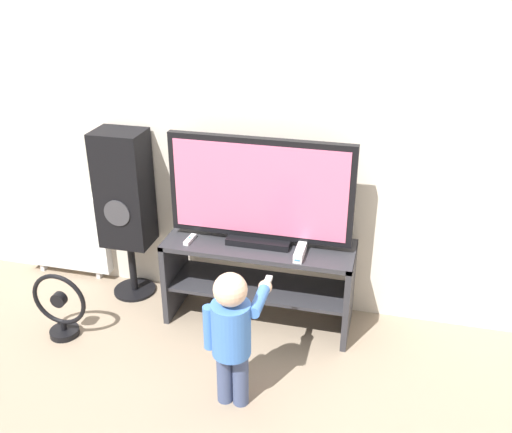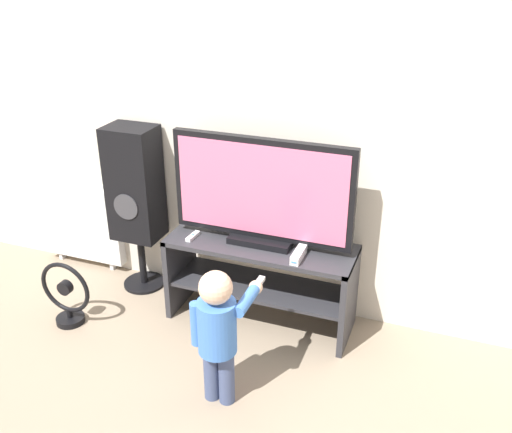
{
  "view_description": "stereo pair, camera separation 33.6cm",
  "coord_description": "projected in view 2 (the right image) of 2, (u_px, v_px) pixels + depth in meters",
  "views": [
    {
      "loc": [
        0.74,
        -2.82,
        2.25
      ],
      "look_at": [
        0.0,
        0.12,
        0.79
      ],
      "focal_mm": 40.0,
      "sensor_mm": 36.0,
      "label": 1
    },
    {
      "loc": [
        1.06,
        -2.72,
        2.25
      ],
      "look_at": [
        0.0,
        0.12,
        0.79
      ],
      "focal_mm": 40.0,
      "sensor_mm": 36.0,
      "label": 2
    }
  ],
  "objects": [
    {
      "name": "ground_plane",
      "position": [
        249.0,
        337.0,
        3.6
      ],
      "size": [
        16.0,
        16.0,
        0.0
      ],
      "primitive_type": "plane",
      "color": "gray"
    },
    {
      "name": "wall_back",
      "position": [
        277.0,
        116.0,
        3.45
      ],
      "size": [
        10.0,
        0.06,
        2.6
      ],
      "color": "silver",
      "rests_on": "ground_plane"
    },
    {
      "name": "tv_stand",
      "position": [
        261.0,
        270.0,
        3.61
      ],
      "size": [
        1.19,
        0.41,
        0.57
      ],
      "color": "#2D2D33",
      "rests_on": "ground_plane"
    },
    {
      "name": "television",
      "position": [
        262.0,
        193.0,
        3.4
      ],
      "size": [
        1.13,
        0.2,
        0.67
      ],
      "color": "black",
      "rests_on": "tv_stand"
    },
    {
      "name": "game_console",
      "position": [
        299.0,
        255.0,
        3.35
      ],
      "size": [
        0.05,
        0.2,
        0.05
      ],
      "color": "white",
      "rests_on": "tv_stand"
    },
    {
      "name": "remote_primary",
      "position": [
        193.0,
        236.0,
        3.59
      ],
      "size": [
        0.04,
        0.13,
        0.03
      ],
      "color": "white",
      "rests_on": "tv_stand"
    },
    {
      "name": "child",
      "position": [
        218.0,
        327.0,
        2.92
      ],
      "size": [
        0.3,
        0.46,
        0.8
      ],
      "color": "#3F4C72",
      "rests_on": "ground_plane"
    },
    {
      "name": "speaker_tower",
      "position": [
        135.0,
        187.0,
        3.83
      ],
      "size": [
        0.33,
        0.29,
        1.19
      ],
      "color": "black",
      "rests_on": "ground_plane"
    },
    {
      "name": "floor_fan",
      "position": [
        67.0,
        296.0,
        3.66
      ],
      "size": [
        0.36,
        0.18,
        0.45
      ],
      "color": "black",
      "rests_on": "ground_plane"
    },
    {
      "name": "radiator",
      "position": [
        82.0,
        223.0,
        4.28
      ],
      "size": [
        0.67,
        0.08,
        0.65
      ],
      "color": "white",
      "rests_on": "ground_plane"
    }
  ]
}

